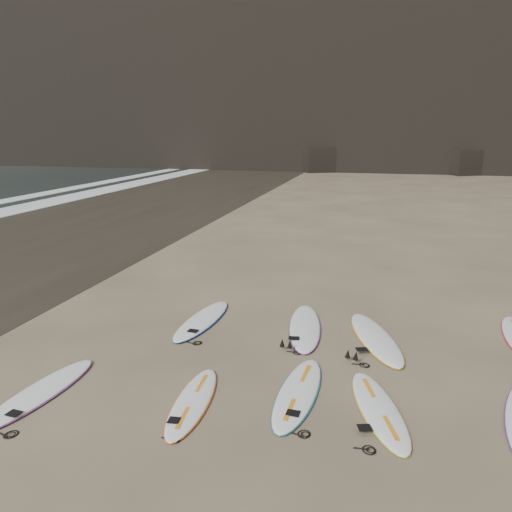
{
  "coord_description": "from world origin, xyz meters",
  "views": [
    {
      "loc": [
        0.66,
        -7.35,
        4.26
      ],
      "look_at": [
        -1.98,
        3.16,
        1.5
      ],
      "focal_mm": 35.0,
      "sensor_mm": 36.0,
      "label": 1
    }
  ],
  "objects": [
    {
      "name": "surfboard_5",
      "position": [
        -3.12,
        2.68,
        0.05
      ],
      "size": [
        0.83,
        2.68,
        0.1
      ],
      "primitive_type": "ellipsoid",
      "rotation": [
        0.0,
        0.0,
        -0.07
      ],
      "color": "white",
      "rests_on": "ground"
    },
    {
      "name": "surfboard_1",
      "position": [
        -2.07,
        -0.66,
        0.04
      ],
      "size": [
        0.72,
        2.27,
        0.08
      ],
      "primitive_type": "ellipsoid",
      "rotation": [
        0.0,
        0.0,
        0.08
      ],
      "color": "white",
      "rests_on": "ground"
    },
    {
      "name": "surfboard_2",
      "position": [
        -0.48,
        0.03,
        0.05
      ],
      "size": [
        0.73,
        2.54,
        0.09
      ],
      "primitive_type": "ellipsoid",
      "rotation": [
        0.0,
        0.0,
        -0.05
      ],
      "color": "white",
      "rests_on": "ground"
    },
    {
      "name": "surfboard_7",
      "position": [
        0.73,
        2.61,
        0.05
      ],
      "size": [
        1.53,
        2.86,
        0.1
      ],
      "primitive_type": "ellipsoid",
      "rotation": [
        0.0,
        0.0,
        0.33
      ],
      "color": "white",
      "rests_on": "ground"
    },
    {
      "name": "surfboard_6",
      "position": [
        -0.79,
        2.84,
        0.05
      ],
      "size": [
        1.05,
        2.82,
        0.1
      ],
      "primitive_type": "ellipsoid",
      "rotation": [
        0.0,
        0.0,
        0.14
      ],
      "color": "white",
      "rests_on": "ground"
    },
    {
      "name": "ground",
      "position": [
        0.0,
        0.0,
        0.0
      ],
      "size": [
        240.0,
        240.0,
        0.0
      ],
      "primitive_type": "plane",
      "color": "#897559",
      "rests_on": "ground"
    },
    {
      "name": "surfboard_0",
      "position": [
        -4.62,
        -1.01,
        0.05
      ],
      "size": [
        0.88,
        2.59,
        0.09
      ],
      "primitive_type": "ellipsoid",
      "rotation": [
        0.0,
        0.0,
        -0.11
      ],
      "color": "white",
      "rests_on": "ground"
    },
    {
      "name": "wet_sand",
      "position": [
        -13.0,
        10.0,
        0.0
      ],
      "size": [
        12.0,
        200.0,
        0.01
      ],
      "primitive_type": "cube",
      "color": "#383026",
      "rests_on": "ground"
    },
    {
      "name": "surfboard_3",
      "position": [
        0.83,
        -0.16,
        0.04
      ],
      "size": [
        1.26,
        2.45,
        0.09
      ],
      "primitive_type": "ellipsoid",
      "rotation": [
        0.0,
        0.0,
        0.3
      ],
      "color": "white",
      "rests_on": "ground"
    }
  ]
}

